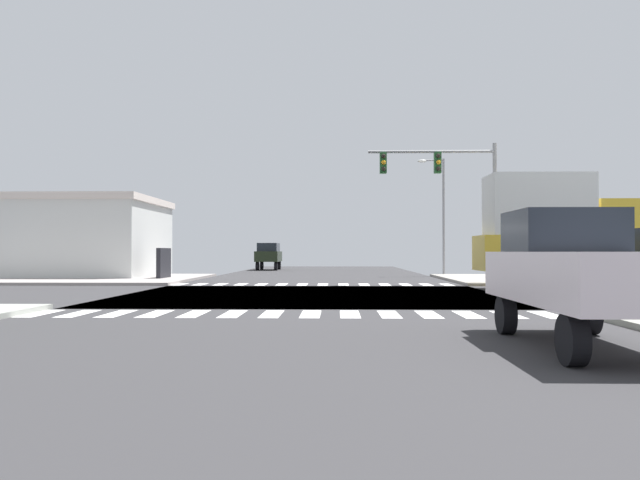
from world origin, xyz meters
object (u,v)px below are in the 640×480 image
Objects in this scene: traffic_signal_mast at (446,180)px; pickup_crossing_1 at (578,270)px; box_truck_queued_1 at (558,229)px; suv_farside_1 at (269,254)px; bank_building at (60,238)px; street_lamp at (440,205)px.

pickup_crossing_1 is at bearing -93.60° from traffic_signal_mast.
traffic_signal_mast is 6.10m from box_truck_queued_1.
pickup_crossing_1 is at bearing 102.75° from suv_farside_1.
traffic_signal_mast is 0.51× the size of bank_building.
street_lamp is (1.41, 10.67, -0.44)m from traffic_signal_mast.
box_truck_queued_1 is (4.04, -3.83, -2.49)m from traffic_signal_mast.
bank_building is 2.92× the size of suv_farside_1.
street_lamp reaches higher than bank_building.
traffic_signal_mast is 0.89× the size of street_lamp.
bank_building is 2.64× the size of pickup_crossing_1.
traffic_signal_mast is 26.96m from suv_farside_1.
bank_building reaches higher than suv_farside_1.
suv_farside_1 is 45.30m from pickup_crossing_1.
street_lamp is at bearing 7.29° from bank_building.
traffic_signal_mast is 10.77m from street_lamp.
bank_building is 19.98m from suv_farside_1.
street_lamp is 1.67× the size of suv_farside_1.
street_lamp is at bearing 85.02° from pickup_crossing_1.
pickup_crossing_1 is (21.08, -27.59, -1.16)m from bank_building.
box_truck_queued_1 is at bearing -23.49° from bank_building.
pickup_crossing_1 reaches higher than suv_farside_1.
suv_farside_1 is (-12.67, 13.56, -3.23)m from street_lamp.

